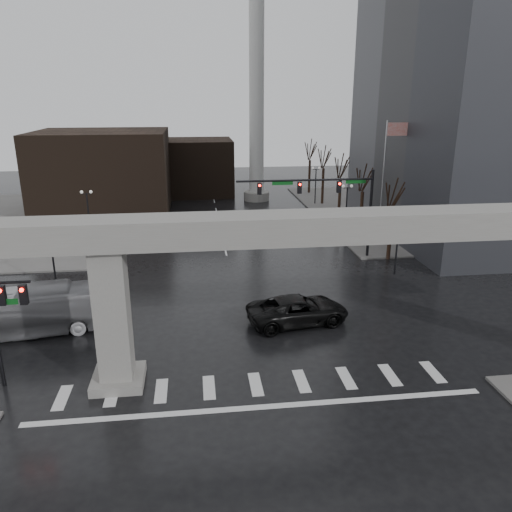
% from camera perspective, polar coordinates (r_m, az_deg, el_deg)
% --- Properties ---
extents(ground, '(160.00, 160.00, 0.00)m').
position_cam_1_polar(ground, '(27.33, -0.30, -13.33)').
color(ground, black).
rests_on(ground, ground).
extents(sidewalk_ne, '(28.00, 36.00, 0.15)m').
position_cam_1_polar(sidewalk_ne, '(67.32, 18.40, 4.89)').
color(sidewalk_ne, '#63605E').
rests_on(sidewalk_ne, ground).
extents(elevated_guideway, '(48.00, 2.60, 8.70)m').
position_cam_1_polar(elevated_guideway, '(24.66, 2.60, 0.68)').
color(elevated_guideway, gray).
rests_on(elevated_guideway, ground).
extents(office_tower, '(22.00, 26.00, 42.00)m').
position_cam_1_polar(office_tower, '(58.44, 26.94, 22.84)').
color(office_tower, '#58585D').
rests_on(office_tower, ground).
extents(building_far_left, '(16.00, 14.00, 10.00)m').
position_cam_1_polar(building_far_left, '(66.80, -16.99, 9.24)').
color(building_far_left, black).
rests_on(building_far_left, ground).
extents(building_far_mid, '(10.00, 10.00, 8.00)m').
position_cam_1_polar(building_far_mid, '(75.89, -6.62, 10.08)').
color(building_far_mid, black).
rests_on(building_far_mid, ground).
extents(smokestack, '(3.60, 3.60, 30.00)m').
position_cam_1_polar(smokestack, '(69.77, 0.07, 17.22)').
color(smokestack, silver).
rests_on(smokestack, ground).
extents(signal_mast_arm, '(12.12, 0.43, 8.00)m').
position_cam_1_polar(signal_mast_arm, '(44.41, 8.40, 6.88)').
color(signal_mast_arm, black).
rests_on(signal_mast_arm, ground).
extents(signal_left_pole, '(2.30, 0.30, 6.00)m').
position_cam_1_polar(signal_left_pole, '(27.45, -26.89, -5.74)').
color(signal_left_pole, black).
rests_on(signal_left_pole, ground).
extents(flagpole_assembly, '(2.06, 0.12, 12.00)m').
position_cam_1_polar(flagpole_assembly, '(49.14, 14.70, 9.56)').
color(flagpole_assembly, silver).
rests_on(flagpole_assembly, ground).
extents(lamp_right_0, '(1.22, 0.32, 5.11)m').
position_cam_1_polar(lamp_right_0, '(42.00, 15.92, 2.44)').
color(lamp_right_0, black).
rests_on(lamp_right_0, ground).
extents(lamp_right_1, '(1.22, 0.32, 5.11)m').
position_cam_1_polar(lamp_right_1, '(54.79, 10.33, 6.35)').
color(lamp_right_1, black).
rests_on(lamp_right_1, ground).
extents(lamp_right_2, '(1.22, 0.32, 5.11)m').
position_cam_1_polar(lamp_right_2, '(68.05, 6.85, 8.73)').
color(lamp_right_2, black).
rests_on(lamp_right_2, ground).
extents(lamp_left_0, '(1.22, 0.32, 5.11)m').
position_cam_1_polar(lamp_left_0, '(40.17, -22.36, 1.08)').
color(lamp_left_0, black).
rests_on(lamp_left_0, ground).
extents(lamp_left_1, '(1.22, 0.32, 5.11)m').
position_cam_1_polar(lamp_left_1, '(53.40, -18.68, 5.40)').
color(lamp_left_1, black).
rests_on(lamp_left_1, ground).
extents(lamp_left_2, '(1.22, 0.32, 5.11)m').
position_cam_1_polar(lamp_left_2, '(66.94, -16.45, 7.98)').
color(lamp_left_2, black).
rests_on(lamp_left_2, ground).
extents(tree_right_0, '(1.09, 1.58, 7.50)m').
position_cam_1_polar(tree_right_0, '(46.14, 15.14, 2.98)').
color(tree_right_0, black).
rests_on(tree_right_0, ground).
extents(tree_right_1, '(1.09, 1.61, 7.67)m').
position_cam_1_polar(tree_right_1, '(53.39, 11.98, 5.27)').
color(tree_right_1, black).
rests_on(tree_right_1, ground).
extents(tree_right_2, '(1.10, 1.63, 7.85)m').
position_cam_1_polar(tree_right_2, '(60.83, 9.57, 6.99)').
color(tree_right_2, black).
rests_on(tree_right_2, ground).
extents(tree_right_3, '(1.11, 1.66, 8.02)m').
position_cam_1_polar(tree_right_3, '(68.40, 7.68, 8.32)').
color(tree_right_3, black).
rests_on(tree_right_3, ground).
extents(tree_right_4, '(1.12, 1.69, 8.19)m').
position_cam_1_polar(tree_right_4, '(76.06, 6.15, 9.39)').
color(tree_right_4, black).
rests_on(tree_right_4, ground).
extents(pickup_truck, '(6.99, 4.08, 1.83)m').
position_cam_1_polar(pickup_truck, '(32.59, 4.83, -6.18)').
color(pickup_truck, black).
rests_on(pickup_truck, ground).
extents(city_bus, '(11.16, 4.17, 3.03)m').
position_cam_1_polar(city_bus, '(33.90, -24.60, -5.74)').
color(city_bus, '#96959A').
rests_on(city_bus, ground).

